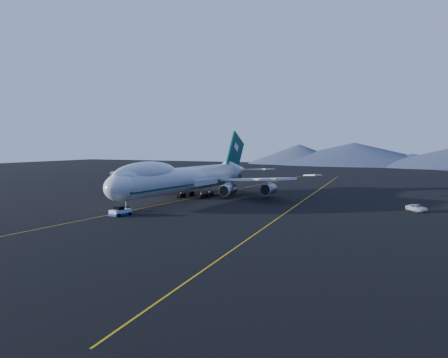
% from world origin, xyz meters
% --- Properties ---
extents(ground, '(500.00, 500.00, 0.00)m').
position_xyz_m(ground, '(0.00, 0.00, 0.00)').
color(ground, black).
rests_on(ground, ground).
extents(taxiway_line_main, '(0.25, 220.00, 0.01)m').
position_xyz_m(taxiway_line_main, '(0.00, 0.00, 0.01)').
color(taxiway_line_main, gold).
rests_on(taxiway_line_main, ground).
extents(taxiway_line_side, '(28.08, 198.09, 0.01)m').
position_xyz_m(taxiway_line_side, '(30.00, 10.00, 0.01)').
color(taxiway_line_side, gold).
rests_on(taxiway_line_side, ground).
extents(boeing_747, '(59.62, 72.43, 19.37)m').
position_xyz_m(boeing_747, '(0.00, 0.03, 5.81)').
color(boeing_747, silver).
rests_on(boeing_747, ground).
extents(pushback_tug, '(3.32, 5.09, 2.08)m').
position_xyz_m(pushback_tug, '(3.00, -32.52, 0.65)').
color(pushback_tug, silver).
rests_on(pushback_tug, ground).
extents(service_van, '(5.65, 6.03, 1.58)m').
position_xyz_m(service_van, '(59.17, 2.14, 0.79)').
color(service_van, silver).
rests_on(service_van, ground).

